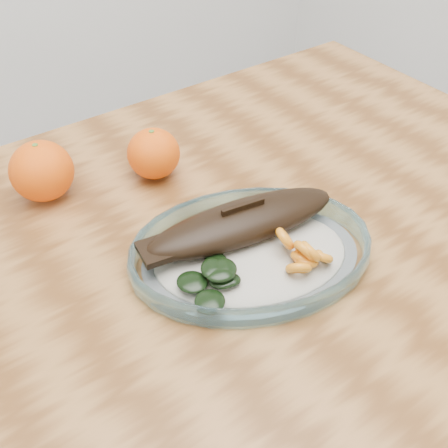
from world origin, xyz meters
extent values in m
cube|color=brown|center=(0.00, 0.00, 0.73)|extent=(1.20, 0.80, 0.04)
cylinder|color=brown|center=(0.54, 0.34, 0.35)|extent=(0.06, 0.06, 0.71)
ellipsoid|color=white|center=(0.01, -0.06, 0.76)|extent=(0.67, 0.58, 0.01)
torus|color=#98DAEB|center=(0.01, -0.06, 0.77)|extent=(0.72, 0.72, 0.03)
ellipsoid|color=beige|center=(0.01, -0.06, 0.77)|extent=(0.60, 0.51, 0.02)
ellipsoid|color=black|center=(0.02, -0.02, 0.80)|extent=(0.28, 0.12, 0.05)
ellipsoid|color=black|center=(0.02, -0.02, 0.79)|extent=(0.24, 0.10, 0.02)
cube|color=black|center=(-0.09, -0.01, 0.80)|extent=(0.06, 0.05, 0.01)
cube|color=black|center=(0.02, -0.02, 0.82)|extent=(0.06, 0.01, 0.02)
torus|color=orange|center=(0.06, -0.12, 0.79)|extent=(0.03, 0.03, 0.03)
torus|color=orange|center=(0.07, -0.12, 0.79)|extent=(0.04, 0.04, 0.03)
torus|color=orange|center=(0.05, -0.12, 0.79)|extent=(0.05, 0.05, 0.03)
torus|color=orange|center=(0.04, -0.12, 0.79)|extent=(0.05, 0.04, 0.04)
torus|color=orange|center=(0.06, -0.11, 0.79)|extent=(0.04, 0.04, 0.04)
torus|color=orange|center=(0.05, -0.11, 0.79)|extent=(0.04, 0.04, 0.03)
torus|color=orange|center=(0.06, -0.12, 0.81)|extent=(0.03, 0.03, 0.03)
torus|color=orange|center=(0.05, -0.12, 0.81)|extent=(0.03, 0.04, 0.04)
torus|color=orange|center=(0.05, -0.08, 0.81)|extent=(0.03, 0.04, 0.04)
ellipsoid|color=black|center=(-0.05, -0.09, 0.79)|extent=(0.04, 0.04, 0.01)
ellipsoid|color=black|center=(-0.08, -0.07, 0.79)|extent=(0.05, 0.05, 0.01)
ellipsoid|color=black|center=(-0.05, -0.09, 0.79)|extent=(0.04, 0.04, 0.01)
ellipsoid|color=black|center=(-0.04, -0.05, 0.79)|extent=(0.03, 0.04, 0.01)
ellipsoid|color=black|center=(-0.08, -0.10, 0.79)|extent=(0.05, 0.05, 0.01)
ellipsoid|color=black|center=(-0.05, -0.08, 0.80)|extent=(0.04, 0.04, 0.01)
ellipsoid|color=black|center=(-0.05, -0.07, 0.80)|extent=(0.04, 0.05, 0.01)
ellipsoid|color=black|center=(-0.04, -0.08, 0.80)|extent=(0.04, 0.04, 0.01)
sphere|color=#FF3E05|center=(-0.15, 0.22, 0.80)|extent=(0.09, 0.09, 0.09)
sphere|color=#FF3E05|center=(0.01, 0.18, 0.79)|extent=(0.08, 0.08, 0.08)
camera|label=1|loc=(-0.32, -0.47, 1.26)|focal=45.00mm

